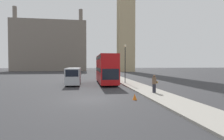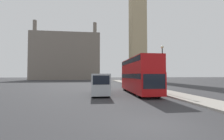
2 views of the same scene
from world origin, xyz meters
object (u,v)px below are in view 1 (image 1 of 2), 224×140
object	(u,v)px
street_lamp	(125,58)
red_double_decker_bus	(106,68)
pedestrian	(154,84)
white_van	(73,76)

from	to	relation	value
street_lamp	red_double_decker_bus	bearing A→B (deg)	164.76
red_double_decker_bus	pedestrian	distance (m)	11.14
red_double_decker_bus	street_lamp	size ratio (longest dim) A/B	1.73
street_lamp	pedestrian	bearing A→B (deg)	-84.99
pedestrian	red_double_decker_bus	bearing A→B (deg)	109.70
white_van	red_double_decker_bus	bearing A→B (deg)	8.76
pedestrian	street_lamp	world-z (taller)	street_lamp
red_double_decker_bus	street_lamp	distance (m)	3.36
red_double_decker_bus	street_lamp	world-z (taller)	street_lamp
white_van	pedestrian	xyz separation A→B (m)	(8.70, -9.63, -0.29)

